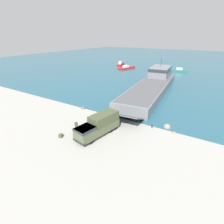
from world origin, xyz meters
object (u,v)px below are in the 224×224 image
landing_craft (153,84)px  military_truck (99,125)px  moored_boat_c (127,68)px  cargo_crate (61,136)px  soldier_on_ramp (76,125)px  moored_boat_a (178,70)px  mooring_bollard (152,126)px  moored_boat_b (121,64)px

landing_craft → military_truck: 27.75m
military_truck → moored_boat_c: military_truck is taller
military_truck → cargo_crate: military_truck is taller
military_truck → soldier_on_ramp: military_truck is taller
soldier_on_ramp → moored_boat_a: bearing=161.9°
moored_boat_c → mooring_bollard: 56.26m
landing_craft → mooring_bollard: (7.59, -21.18, -1.51)m
soldier_on_ramp → cargo_crate: bearing=-32.2°
mooring_bollard → cargo_crate: (-10.98, -10.42, -0.11)m
military_truck → moored_boat_a: bearing=-169.5°
soldier_on_ramp → cargo_crate: soldier_on_ramp is taller
military_truck → moored_boat_c: (-23.29, 54.28, -1.05)m
mooring_bollard → moored_boat_c: bearing=122.0°
moored_boat_a → mooring_bollard: (7.98, -53.60, -0.18)m
military_truck → mooring_bollard: 9.30m
moored_boat_a → moored_boat_b: 28.84m
military_truck → mooring_bollard: military_truck is taller
landing_craft → moored_boat_c: landing_craft is taller
soldier_on_ramp → moored_boat_b: size_ratio=0.21×
soldier_on_ramp → cargo_crate: size_ratio=2.92×
moored_boat_c → cargo_crate: (18.80, -58.15, -0.30)m
landing_craft → mooring_bollard: bearing=-76.3°
landing_craft → mooring_bollard: 22.54m
moored_boat_a → moored_boat_b: size_ratio=0.99×
landing_craft → military_truck: landing_craft is taller
soldier_on_ramp → landing_craft: bearing=158.8°
moored_boat_a → cargo_crate: 64.09m
landing_craft → moored_boat_a: (-0.39, 32.42, -1.34)m
military_truck → moored_boat_b: bearing=-144.5°
moored_boat_c → mooring_bollard: bearing=-42.9°
cargo_crate → moored_boat_b: bearing=111.7°
soldier_on_ramp → mooring_bollard: soldier_on_ramp is taller
moored_boat_a → moored_boat_b: bearing=68.9°
soldier_on_ramp → military_truck: bearing=91.2°
landing_craft → soldier_on_ramp: size_ratio=21.26×
military_truck → cargo_crate: bearing=-40.2°
military_truck → moored_boat_b: size_ratio=0.96×
moored_boat_a → moored_boat_c: size_ratio=0.92×
mooring_bollard → landing_craft: bearing=109.7°
landing_craft → moored_boat_b: bearing=125.2°
military_truck → soldier_on_ramp: bearing=-63.7°
moored_boat_a → moored_boat_c: moored_boat_c is taller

